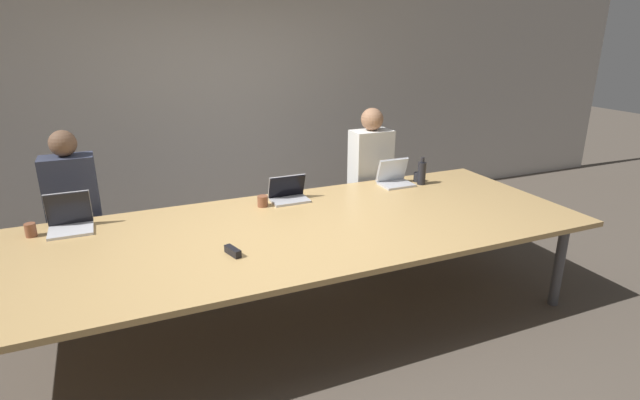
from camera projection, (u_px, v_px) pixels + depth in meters
ground_plane at (290, 319)px, 3.94m from camera, size 24.00×24.00×0.00m
curtain_wall at (213, 101)px, 5.57m from camera, size 12.00×0.06×2.80m
conference_table at (288, 234)px, 3.70m from camera, size 4.53×1.66×0.77m
laptop_far_center at (288, 193)px, 4.26m from camera, size 0.32×0.22×0.22m
cup_far_center at (263, 201)px, 4.12m from camera, size 0.09×0.09×0.09m
laptop_far_right at (394, 177)px, 4.70m from camera, size 0.31×0.24×0.24m
person_far_right at (370, 181)px, 5.06m from camera, size 0.40×0.24×1.44m
cup_far_right at (418, 177)px, 4.79m from camera, size 0.08×0.08×0.09m
bottle_far_right at (422, 173)px, 4.69m from camera, size 0.08×0.08×0.26m
laptop_far_left at (70, 219)px, 3.64m from camera, size 0.31×0.27×0.27m
person_far_left at (76, 219)px, 4.08m from camera, size 0.40×0.24×1.43m
cup_far_left at (31, 230)px, 3.53m from camera, size 0.08×0.08×0.10m
stapler at (233, 251)px, 3.25m from camera, size 0.08×0.16×0.05m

